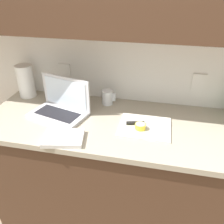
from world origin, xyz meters
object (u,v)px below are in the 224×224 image
at_px(laptop, 61,106).
at_px(measuring_cup, 107,97).
at_px(paper_towel_roll, 26,81).
at_px(lemon_half_cut, 140,126).
at_px(cutting_board, 145,127).
at_px(knife, 141,123).

distance_m(laptop, measuring_cup, 0.33).
relative_size(measuring_cup, paper_towel_roll, 0.43).
bearing_deg(measuring_cup, lemon_half_cut, -46.47).
relative_size(cutting_board, measuring_cup, 3.01).
xyz_separation_m(laptop, cutting_board, (0.56, -0.05, -0.05)).
xyz_separation_m(knife, paper_towel_roll, (-0.88, 0.23, 0.10)).
bearing_deg(laptop, measuring_cup, 51.50).
bearing_deg(cutting_board, paper_towel_roll, 164.89).
bearing_deg(paper_towel_roll, measuring_cup, 0.07).
xyz_separation_m(laptop, knife, (0.53, -0.03, -0.04)).
relative_size(laptop, lemon_half_cut, 6.31).
height_order(knife, paper_towel_roll, paper_towel_roll).
bearing_deg(lemon_half_cut, paper_towel_roll, 162.56).
relative_size(cutting_board, paper_towel_roll, 1.28).
bearing_deg(paper_towel_roll, knife, -14.46).
bearing_deg(laptop, lemon_half_cut, 6.36).
bearing_deg(paper_towel_roll, laptop, -29.06).
bearing_deg(cutting_board, knife, 145.92).
xyz_separation_m(cutting_board, measuring_cup, (-0.29, 0.25, 0.05)).
bearing_deg(knife, cutting_board, -49.65).
xyz_separation_m(lemon_half_cut, measuring_cup, (-0.26, 0.28, 0.03)).
xyz_separation_m(lemon_half_cut, paper_towel_roll, (-0.88, 0.28, 0.10)).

